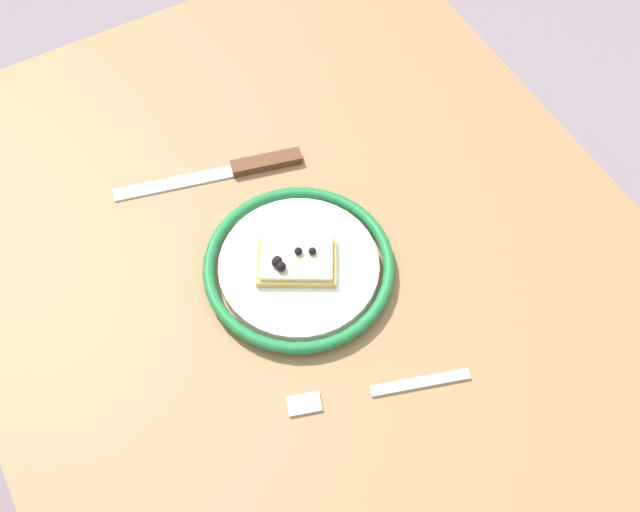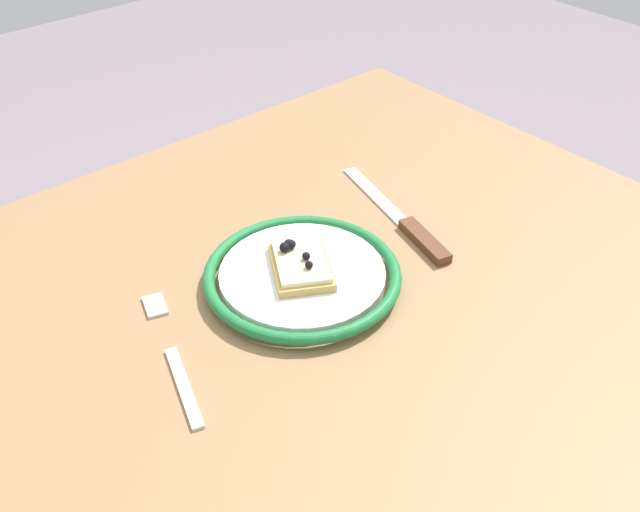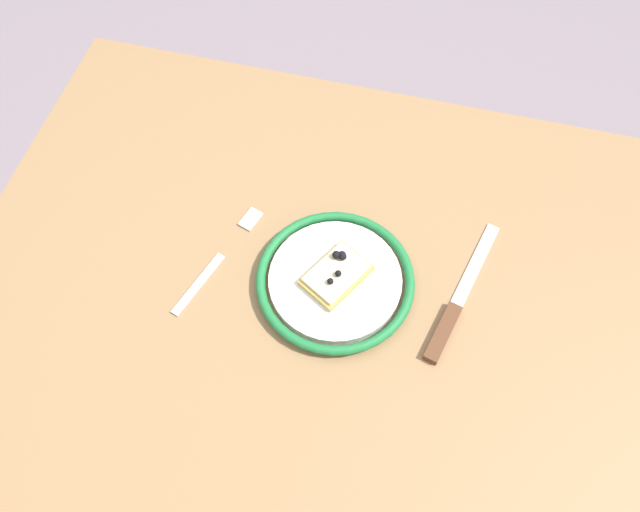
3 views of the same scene
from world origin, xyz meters
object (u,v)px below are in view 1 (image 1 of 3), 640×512
fork (377,391)px  pizza_slice_near (296,261)px  dining_table (321,319)px  plate (299,267)px  knife (241,168)px

fork → pizza_slice_near: bearing=1.9°
dining_table → fork: (-0.15, 0.01, 0.10)m
plate → fork: plate is taller
dining_table → fork: fork is taller
dining_table → fork: size_ratio=5.21×
fork → dining_table: bearing=-5.2°
dining_table → plate: size_ratio=4.57×
pizza_slice_near → dining_table: bearing=-141.5°
pizza_slice_near → fork: (-0.17, -0.01, -0.02)m
dining_table → plate: bearing=34.2°
plate → fork: 0.17m
dining_table → pizza_slice_near: 0.13m
pizza_slice_near → knife: 0.17m
knife → fork: 0.34m
plate → pizza_slice_near: pizza_slice_near is taller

